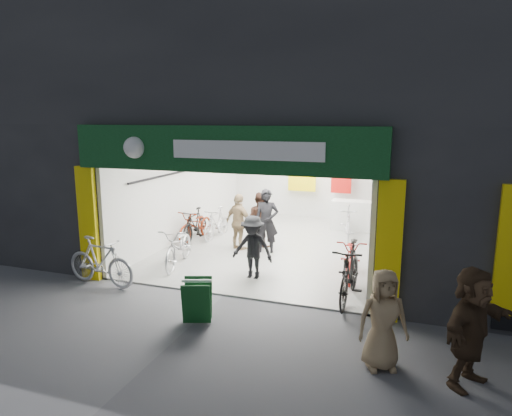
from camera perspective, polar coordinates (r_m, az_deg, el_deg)
The scene contains 17 objects.
ground at distance 9.69m, azimuth -4.11°, elevation -10.91°, with size 60.00×60.00×0.00m, color #56565B.
building at distance 13.49m, azimuth 8.03°, elevation 13.98°, with size 17.00×10.27×8.00m.
bike_left_front at distance 11.49m, azimuth -9.60°, elevation -4.76°, with size 0.68×1.94×1.02m, color silver.
bike_left_midfront at distance 13.74m, azimuth -7.63°, elevation -2.12°, with size 0.46×1.64×0.99m, color black.
bike_left_midback at distance 13.80m, azimuth -7.50°, elevation -2.14°, with size 0.63×1.80×0.95m, color maroon.
bike_left_back at distance 13.94m, azimuth -4.93°, elevation -1.92°, with size 0.45×1.60×0.96m, color #B6B6BB.
bike_right_front at distance 9.39m, azimuth 11.63°, elevation -7.92°, with size 0.57×2.00×1.20m, color black.
bike_right_mid at distance 10.78m, azimuth 11.83°, elevation -6.02°, with size 0.65×1.87×0.98m, color #9B130E.
bike_right_back at distance 14.01m, azimuth 11.44°, elevation -1.89°, with size 0.49×1.72×1.03m, color #ADACB1.
parked_bike at distance 10.65m, azimuth -18.87°, elevation -6.33°, with size 0.51×1.81×1.09m, color silver.
customer_a at distance 12.29m, azimuth 1.32°, elevation -1.74°, with size 0.65×0.42×1.77m, color black.
customer_b at distance 13.01m, azimuth 0.50°, elevation -1.45°, with size 0.77×0.60×1.58m, color #3C251B.
customer_c at distance 10.35m, azimuth -0.43°, elevation -5.02°, with size 0.97×0.56×1.50m, color black.
customer_d at distance 12.59m, azimuth -2.14°, elevation -1.83°, with size 0.94×0.39×1.60m, color #967B57.
pedestrian_near at distance 7.09m, azimuth 15.57°, elevation -13.28°, with size 0.74×0.48×1.52m, color #907754.
pedestrian_far at distance 7.03m, azimuth 25.30°, elevation -13.33°, with size 1.58×0.50×1.71m, color #3A281A.
sandwich_board at distance 8.43m, azimuth -7.37°, elevation -11.31°, with size 0.65×0.66×0.78m.
Camera 1 is at (3.60, -8.22, 3.65)m, focal length 32.00 mm.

